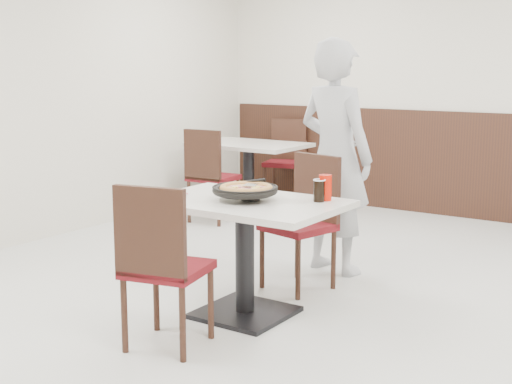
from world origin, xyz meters
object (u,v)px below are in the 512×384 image
Objects in this scene: red_cup at (325,188)px; side_plate at (172,195)px; chair_near at (168,265)px; pizza_pan at (245,194)px; bg_chair_left_near at (213,175)px; chair_far at (298,223)px; pizza at (246,191)px; diner_person at (335,157)px; main_table at (245,258)px; cola_glass at (319,191)px; bg_table_left at (249,177)px; bg_chair_left_far at (284,161)px.

side_plate is at bearing -153.11° from red_cup.
chair_near is at bearing -52.18° from side_plate.
bg_chair_left_near is (-1.86, 2.10, -0.32)m from pizza_pan.
chair_far reaches higher than side_plate.
diner_person is at bearing 91.07° from pizza.
main_table is 3.49× the size of pizza_pan.
pizza_pan is at bearing -120.48° from pizza.
diner_person is at bearing -29.11° from bg_chair_left_near.
red_cup is at bearing 26.89° from side_plate.
cola_glass is (0.40, 0.22, 0.02)m from pizza_pan.
red_cup is 0.13× the size of bg_table_left.
pizza_pan reaches higher than bg_table_left.
main_table is 0.61m from side_plate.
bg_chair_left_near is (-0.02, -0.60, 0.10)m from bg_table_left.
bg_table_left is (-1.38, 2.85, -0.38)m from side_plate.
side_plate is 3.19m from bg_table_left.
pizza is (0.02, -0.67, 0.34)m from chair_far.
diner_person reaches higher than side_plate.
bg_table_left is (-1.84, 2.70, -0.42)m from pizza_pan.
red_cup is (0.41, 0.28, 0.02)m from pizza.
pizza is at bearing 102.25° from diner_person.
chair_near reaches higher than bg_table_left.
bg_chair_left_far reaches higher than bg_table_left.
cola_glass reaches higher than bg_table_left.
diner_person is at bearing -39.04° from bg_table_left.
diner_person reaches higher than bg_chair_left_near.
main_table is at bearing 104.13° from chair_far.
pizza is 1.21m from diner_person.
bg_table_left is at bearing 84.51° from bg_chair_left_near.
chair_near is 1.05m from cola_glass.
chair_far is 0.53× the size of diner_person.
pizza_pan is 3.86m from bg_chair_left_far.
cola_glass is at bearing 23.91° from side_plate.
bg_chair_left_near reaches higher than red_cup.
side_plate reaches higher than bg_table_left.
bg_chair_left_near is at bearing -14.35° from diner_person.
bg_chair_left_far is (-1.36, 3.55, -0.28)m from side_plate.
pizza_pan is 0.02m from pizza.
bg_table_left is (-1.84, 2.69, -0.44)m from pizza.
red_cup reaches higher than side_plate.
chair_near is 1.00× the size of bg_chair_left_far.
bg_chair_left_near reaches higher than pizza.
chair_near is 4.39m from bg_chair_left_far.
pizza is at bearing -145.70° from red_cup.
red_cup is at bearing 109.88° from bg_chair_left_far.
pizza is at bearing -151.29° from cola_glass.
pizza_pan is at bearing 102.45° from bg_chair_left_far.
diner_person is at bearing 112.78° from cola_glass.
main_table is 1.31m from diner_person.
bg_table_left is 1.26× the size of bg_chair_left_near.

